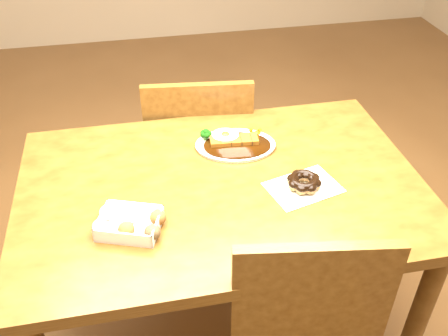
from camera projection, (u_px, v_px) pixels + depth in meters
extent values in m
plane|color=brown|center=(222.00, 334.00, 1.94)|extent=(6.00, 6.00, 0.00)
cube|color=#4E2C0F|center=(222.00, 188.00, 1.50)|extent=(1.20, 0.80, 0.04)
cylinder|color=#4E2C0F|center=(414.00, 329.00, 1.54)|extent=(0.06, 0.06, 0.71)
cylinder|color=#4E2C0F|center=(66.00, 227.00, 1.90)|extent=(0.06, 0.06, 0.71)
cylinder|color=#4E2C0F|center=(333.00, 191.00, 2.07)|extent=(0.06, 0.06, 0.71)
cube|color=#4E2C0F|center=(199.00, 155.00, 2.15)|extent=(0.46, 0.46, 0.04)
cylinder|color=#4E2C0F|center=(233.00, 171.00, 2.43)|extent=(0.04, 0.04, 0.41)
cylinder|color=#4E2C0F|center=(163.00, 175.00, 2.41)|extent=(0.04, 0.04, 0.41)
cylinder|color=#4E2C0F|center=(241.00, 218.00, 2.16)|extent=(0.04, 0.04, 0.41)
cylinder|color=#4E2C0F|center=(162.00, 223.00, 2.14)|extent=(0.04, 0.04, 0.41)
cube|color=#4E2C0F|center=(199.00, 132.00, 1.86)|extent=(0.40, 0.07, 0.40)
cube|color=#4E2C0F|center=(312.00, 303.00, 1.23)|extent=(0.40, 0.09, 0.40)
ellipsoid|color=white|center=(235.00, 145.00, 1.64)|extent=(0.28, 0.22, 0.01)
ellipsoid|color=black|center=(237.00, 146.00, 1.62)|extent=(0.24, 0.18, 0.01)
cube|color=#6B380C|center=(234.00, 140.00, 1.63)|extent=(0.16, 0.07, 0.02)
ellipsoid|color=white|center=(225.00, 135.00, 1.64)|extent=(0.10, 0.09, 0.01)
ellipsoid|color=#FFB214|center=(225.00, 135.00, 1.64)|extent=(0.03, 0.03, 0.02)
cube|color=white|center=(130.00, 223.00, 1.32)|extent=(0.19, 0.17, 0.04)
ellipsoid|color=pink|center=(100.00, 227.00, 1.30)|extent=(0.04, 0.04, 0.04)
ellipsoid|color=brown|center=(126.00, 229.00, 1.29)|extent=(0.04, 0.04, 0.04)
ellipsoid|color=black|center=(152.00, 232.00, 1.28)|extent=(0.04, 0.04, 0.04)
ellipsoid|color=beige|center=(107.00, 212.00, 1.35)|extent=(0.04, 0.04, 0.04)
ellipsoid|color=beige|center=(133.00, 215.00, 1.34)|extent=(0.04, 0.04, 0.04)
ellipsoid|color=brown|center=(158.00, 218.00, 1.33)|extent=(0.04, 0.04, 0.04)
cube|color=silver|center=(303.00, 187.00, 1.47)|extent=(0.24, 0.19, 0.00)
torus|color=olive|center=(304.00, 183.00, 1.46)|extent=(0.12, 0.12, 0.03)
torus|color=black|center=(304.00, 180.00, 1.45)|extent=(0.11, 0.11, 0.02)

